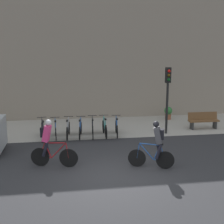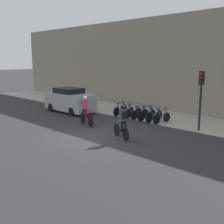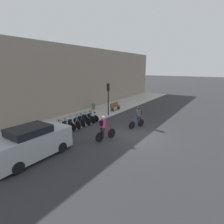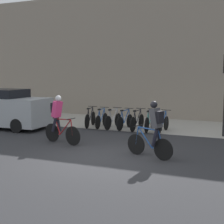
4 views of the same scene
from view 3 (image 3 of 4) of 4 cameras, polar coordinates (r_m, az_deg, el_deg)
The scene contains 16 objects.
ground at distance 13.51m, azimuth 7.80°, elevation -7.34°, with size 200.00×200.00×0.00m, color #2B2B2D.
kerb_strip at distance 17.38m, azimuth -12.55°, elevation -2.60°, with size 44.00×4.50×0.01m, color #A39E93.
building_facade at distance 18.65m, azimuth -18.65°, elevation 9.58°, with size 44.00×0.60×7.31m, color gray.
cyclist_pink at distance 12.05m, azimuth -2.70°, elevation -5.14°, with size 1.74×0.60×1.79m.
cyclist_grey at distance 14.83m, azimuth 8.55°, elevation -1.54°, with size 1.61×0.68×1.77m.
parked_bike_0 at distance 14.31m, azimuth -15.74°, elevation -4.80°, with size 0.46×1.67×0.97m.
parked_bike_1 at distance 14.68m, azimuth -13.96°, elevation -4.24°, with size 0.46×1.60×0.95m.
parked_bike_2 at distance 15.06m, azimuth -12.27°, elevation -3.64°, with size 0.46×1.70×0.96m.
parked_bike_3 at distance 15.46m, azimuth -10.67°, elevation -3.12°, with size 0.46×1.65×0.95m.
parked_bike_4 at distance 15.87m, azimuth -9.15°, elevation -2.55°, with size 0.46×1.73×0.97m.
parked_bike_5 at distance 16.29m, azimuth -7.72°, elevation -2.04°, with size 0.46×1.72×0.98m.
parked_bike_6 at distance 16.73m, azimuth -6.35°, elevation -1.62°, with size 0.46×1.60×0.96m.
traffic_light_pole at distance 18.29m, azimuth -1.21°, elevation 6.08°, with size 0.26×0.30×3.36m.
bench at distance 20.82m, azimuth 1.04°, elevation 1.86°, with size 1.64×0.44×0.89m.
parked_car at distance 10.81m, azimuth -24.64°, elevation -9.11°, with size 4.30×1.84×1.85m.
potted_plant at distance 21.30m, azimuth -6.05°, elevation 1.97°, with size 0.48×0.48×0.78m.
Camera 3 is at (-11.32, -5.47, 4.95)m, focal length 28.00 mm.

